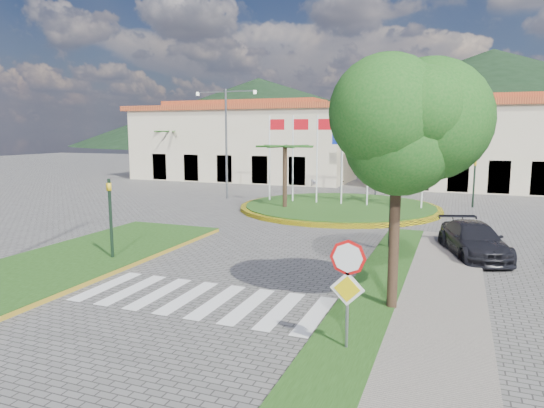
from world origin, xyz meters
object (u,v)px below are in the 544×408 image
(white_van, at_px, (304,178))
(car_dark_a, at_px, (327,178))
(stop_sign, at_px, (348,278))
(car_side_right, at_px, (474,240))
(deciduous_tree, at_px, (398,123))
(roundabout_island, at_px, (339,207))
(car_dark_b, at_px, (432,182))

(white_van, relative_size, car_dark_a, 1.36)
(stop_sign, distance_m, car_dark_a, 35.63)
(car_dark_a, height_order, car_side_right, car_side_right)
(deciduous_tree, height_order, white_van, deciduous_tree)
(roundabout_island, distance_m, deciduous_tree, 18.55)
(deciduous_tree, bearing_deg, car_side_right, 73.03)
(stop_sign, height_order, car_side_right, stop_sign)
(stop_sign, xyz_separation_m, deciduous_tree, (0.60, 3.04, 3.38))
(stop_sign, bearing_deg, roundabout_island, 103.73)
(car_dark_b, relative_size, car_side_right, 0.73)
(stop_sign, distance_m, deciduous_tree, 4.59)
(stop_sign, relative_size, car_side_right, 0.57)
(deciduous_tree, relative_size, car_side_right, 1.47)
(deciduous_tree, distance_m, car_dark_a, 33.19)
(stop_sign, relative_size, car_dark_a, 0.82)
(car_dark_a, bearing_deg, roundabout_island, -153.68)
(stop_sign, bearing_deg, car_side_right, 74.70)
(white_van, height_order, car_dark_b, white_van)
(deciduous_tree, height_order, car_dark_a, deciduous_tree)
(roundabout_island, xyz_separation_m, car_dark_a, (-4.59, 14.29, 0.37))
(stop_sign, relative_size, car_dark_b, 0.78)
(car_dark_b, height_order, car_side_right, car_side_right)
(roundabout_island, distance_m, car_dark_a, 15.01)
(stop_sign, relative_size, white_van, 0.60)
(deciduous_tree, height_order, car_side_right, deciduous_tree)
(stop_sign, height_order, white_van, stop_sign)
(car_dark_b, bearing_deg, stop_sign, 160.27)
(car_side_right, bearing_deg, white_van, 104.63)
(car_dark_a, distance_m, car_side_right, 26.93)
(roundabout_island, relative_size, car_dark_a, 3.94)
(stop_sign, height_order, car_dark_b, stop_sign)
(stop_sign, bearing_deg, car_dark_b, 90.05)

